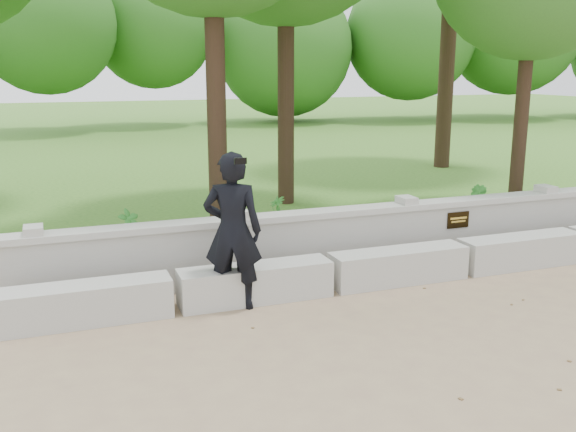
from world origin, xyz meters
The scene contains 8 objects.
ground centered at (0.00, 0.00, 0.00)m, with size 80.00×80.00×0.00m, color #96805C.
lawn centered at (0.00, 14.00, 0.12)m, with size 40.00×22.00×0.25m, color #376820.
concrete_bench centered at (0.00, 1.90, 0.22)m, with size 11.90×0.45×0.45m.
parapet_wall centered at (0.00, 2.60, 0.46)m, with size 12.50×0.35×0.90m.
man_main centered at (-3.31, 1.79, 0.94)m, with size 0.81×0.75×1.88m.
shrub_a centered at (-4.28, 3.74, 0.56)m, with size 0.33×0.22×0.62m, color #33832C.
shrub_b centered at (1.54, 3.64, 0.55)m, with size 0.33×0.27×0.60m, color #33832C.
shrub_d centered at (-1.85, 4.36, 0.51)m, with size 0.29×0.26×0.51m, color #33832C.
Camera 1 is at (-5.24, -5.24, 2.81)m, focal length 40.00 mm.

